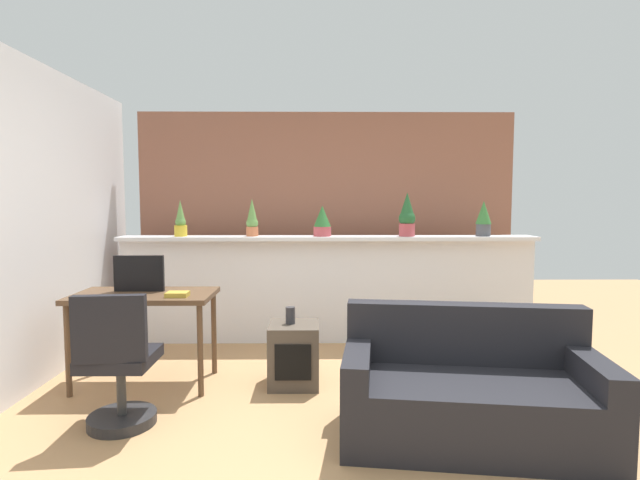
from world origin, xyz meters
name	(u,v)px	position (x,y,z in m)	size (l,w,h in m)	color
ground_plane	(336,429)	(0.00, 0.00, 0.00)	(12.00, 12.00, 0.00)	tan
divider_wall	(328,291)	(0.00, 2.00, 0.54)	(4.30, 0.16, 1.08)	silver
plant_shelf	(328,238)	(0.00, 1.96, 1.10)	(4.30, 0.33, 0.04)	silver
brick_wall_behind	(326,221)	(0.00, 2.60, 1.25)	(4.30, 0.10, 2.50)	#935B47
potted_plant_0	(181,221)	(-1.52, 1.94, 1.28)	(0.13, 0.13, 0.38)	gold
potted_plant_1	(252,219)	(-0.79, 1.97, 1.30)	(0.12, 0.12, 0.39)	#C66B42
potted_plant_2	(322,221)	(-0.06, 1.95, 1.28)	(0.18, 0.18, 0.32)	#B7474C
potted_plant_3	(407,216)	(0.82, 1.94, 1.33)	(0.17, 0.17, 0.45)	#B7474C
potted_plant_4	(484,218)	(1.62, 1.96, 1.31)	(0.16, 0.16, 0.37)	#4C4C51
desk	(144,303)	(-1.51, 0.80, 0.67)	(1.10, 0.60, 0.75)	brown
tv_monitor	(139,273)	(-1.57, 0.88, 0.90)	(0.40, 0.04, 0.29)	black
office_chair	(118,370)	(-1.42, 0.02, 0.39)	(0.46, 0.46, 0.91)	#262628
side_cube_shelf	(294,354)	(-0.31, 0.77, 0.25)	(0.40, 0.41, 0.50)	#4C4238
vase_on_shelf	(290,315)	(-0.33, 0.79, 0.57)	(0.08, 0.08, 0.14)	#2D2D33
book_on_desk	(177,294)	(-1.20, 0.65, 0.77)	(0.17, 0.13, 0.04)	gold
couch	(469,394)	(0.83, -0.12, 0.28)	(1.65, 0.96, 0.80)	black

